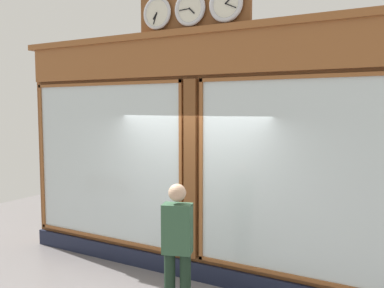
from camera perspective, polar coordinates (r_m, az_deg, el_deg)
shop_facade at (r=6.21m, az=0.57°, el=-1.42°), size 6.81×0.42×4.37m
pedestrian at (r=5.21m, az=-2.06°, el=-13.82°), size 0.41×0.32×1.69m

